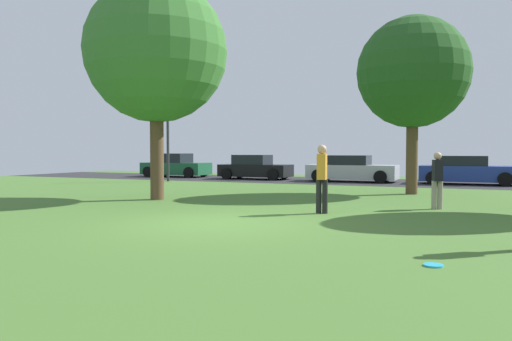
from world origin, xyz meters
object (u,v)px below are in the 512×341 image
Objects in this scene: person_bystander at (322,175)px; parked_car_black at (255,168)px; maple_tree_near at (413,73)px; frisbee_disc at (433,265)px; parked_car_blue at (467,171)px; person_catcher at (437,178)px; parked_car_green at (175,166)px; parked_car_silver at (351,169)px; birch_tree_lone at (156,52)px; street_lamp_post at (168,138)px.

person_bystander reaches higher than parked_car_black.
maple_tree_near is 1.62× the size of parked_car_black.
parked_car_blue is at bearing 89.19° from frisbee_disc.
person_catcher is 0.38× the size of parked_car_green.
parked_car_blue is (1.84, 6.63, -3.83)m from maple_tree_near.
person_bystander is at bearing -67.91° from person_catcher.
person_bystander is 13.44m from parked_car_silver.
birch_tree_lone is 12.88m from parked_car_black.
person_catcher is 15.28m from parked_car_black.
parked_car_silver is (-4.89, 11.05, -0.22)m from person_catcher.
person_catcher is 7.21m from frisbee_disc.
parked_car_green is at bearing 131.30° from frisbee_disc.
parked_car_green is at bearing 176.45° from parked_car_black.
birch_tree_lone is at bearing -59.22° from parked_car_green.
person_bystander reaches higher than person_catcher.
birch_tree_lone is at bearing -81.36° from parked_car_black.
person_bystander is 19.13m from parked_car_green.
maple_tree_near is 5.96m from person_catcher.
parked_car_blue is at bearing 0.38° from parked_car_black.
parked_car_blue is at bearing 52.58° from birch_tree_lone.
parked_car_black is at bearing 144.70° from maple_tree_near.
parked_car_green is at bearing 37.17° from person_bystander.
street_lamp_post is (-8.88, -3.62, 1.62)m from parked_car_silver.
parked_car_blue is at bearing 158.85° from person_catcher.
person_catcher is at bearing -46.91° from parked_car_black.
parked_car_black reaches higher than parked_car_blue.
person_bystander is at bearing -45.74° from parked_car_green.
person_bystander is 0.39× the size of parked_car_silver.
parked_car_green reaches higher than parked_car_blue.
parked_car_black is at bearing -3.55° from parked_car_green.
parked_car_black is (-10.43, 11.15, -0.23)m from person_catcher.
street_lamp_post reaches higher than person_bystander.
parked_car_silver is at bearing 106.21° from frisbee_disc.
person_catcher is at bearing -35.74° from parked_car_green.
maple_tree_near reaches higher than person_catcher.
person_catcher is 19.69m from parked_car_green.
person_catcher is 0.39× the size of parked_car_black.
maple_tree_near is at bearing -24.99° from parked_car_green.
birch_tree_lone is at bearing -127.42° from parked_car_blue.
parked_car_silver is (11.09, -0.45, -0.02)m from parked_car_green.
street_lamp_post is (-14.43, -3.80, 1.62)m from parked_car_blue.
maple_tree_near is 12.66m from frisbee_disc.
birch_tree_lone reaches higher than parked_car_green.
person_catcher is at bearing -75.68° from maple_tree_near.
parked_car_black is 5.55m from parked_car_silver.
maple_tree_near is 13.09m from street_lamp_post.
frisbee_disc is 0.06× the size of street_lamp_post.
parked_car_silver is at bearing -178.14° from parked_car_blue.
parked_car_silver reaches higher than frisbee_disc.
maple_tree_near is at bearing -12.66° from street_lamp_post.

